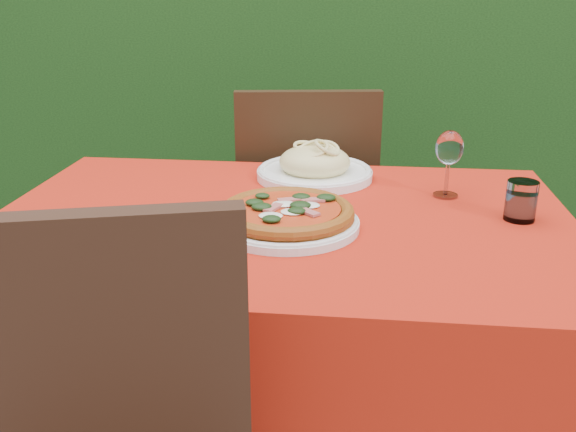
# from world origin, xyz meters

# --- Properties ---
(hedge) EXTENTS (3.20, 0.55, 1.78)m
(hedge) POSITION_xyz_m (0.00, 1.55, 0.92)
(hedge) COLOR black
(hedge) RESTS_ON ground
(dining_table) EXTENTS (1.26, 0.86, 0.75)m
(dining_table) POSITION_xyz_m (0.00, 0.00, 0.60)
(dining_table) COLOR #492817
(dining_table) RESTS_ON ground
(chair_far) EXTENTS (0.48, 0.48, 0.94)m
(chair_far) POSITION_xyz_m (-0.00, 0.63, 0.54)
(chair_far) COLOR black
(chair_far) RESTS_ON ground
(pizza_plate) EXTENTS (0.30, 0.30, 0.06)m
(pizza_plate) POSITION_xyz_m (0.02, -0.07, 0.77)
(pizza_plate) COLOR silver
(pizza_plate) RESTS_ON dining_table
(pasta_plate) EXTENTS (0.30, 0.30, 0.08)m
(pasta_plate) POSITION_xyz_m (0.05, 0.30, 0.78)
(pasta_plate) COLOR white
(pasta_plate) RESTS_ON dining_table
(water_glass) EXTENTS (0.07, 0.07, 0.09)m
(water_glass) POSITION_xyz_m (0.51, 0.04, 0.79)
(water_glass) COLOR silver
(water_glass) RESTS_ON dining_table
(wine_glass) EXTENTS (0.07, 0.07, 0.16)m
(wine_glass) POSITION_xyz_m (0.37, 0.18, 0.86)
(wine_glass) COLOR silver
(wine_glass) RESTS_ON dining_table
(fork) EXTENTS (0.05, 0.17, 0.00)m
(fork) POSITION_xyz_m (-0.33, -0.07, 0.75)
(fork) COLOR silver
(fork) RESTS_ON dining_table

